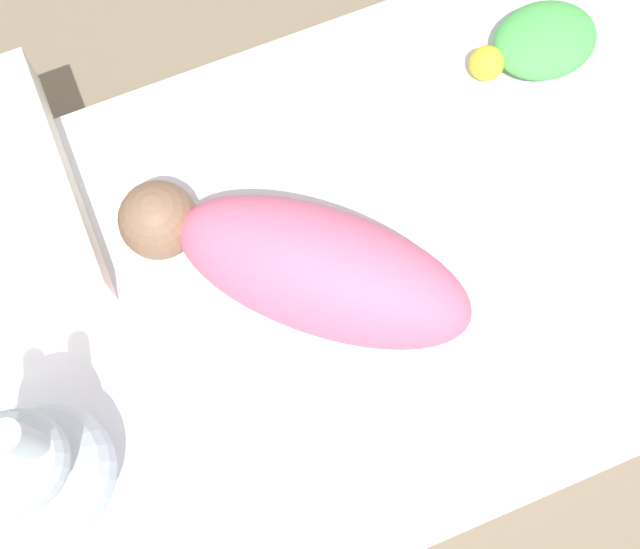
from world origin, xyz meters
name	(u,v)px	position (x,y,z in m)	size (l,w,h in m)	color
ground_plane	(319,321)	(0.00, 0.00, 0.00)	(12.00, 12.00, 0.00)	#7A6B56
bed_mattress	(319,302)	(0.00, 0.00, 0.11)	(1.56, 0.78, 0.22)	white
swaddled_baby	(303,267)	(0.02, 0.00, 0.30)	(0.44, 0.41, 0.16)	pink
bunny_plush	(40,469)	(0.41, 0.13, 0.34)	(0.17, 0.17, 0.34)	silver
turtle_plush	(539,43)	(-0.45, -0.21, 0.25)	(0.21, 0.13, 0.06)	#51B756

